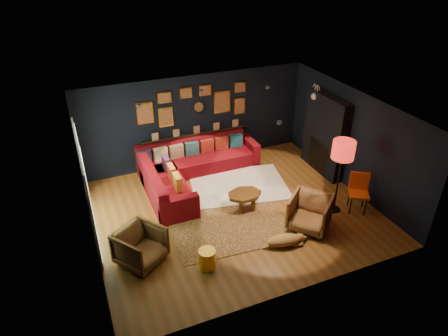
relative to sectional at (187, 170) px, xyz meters
name	(u,v)px	position (x,y,z in m)	size (l,w,h in m)	color
floor	(234,211)	(0.61, -1.81, -0.32)	(6.50, 6.50, 0.00)	brown
room_walls	(235,153)	(0.61, -1.81, 1.27)	(6.50, 6.50, 6.50)	black
sectional	(187,170)	(0.00, 0.00, 0.00)	(3.41, 2.69, 0.86)	maroon
ledge	(197,134)	(0.61, 0.87, 0.60)	(3.20, 0.12, 0.04)	black
gallery_wall	(195,104)	(0.60, 0.91, 1.48)	(3.15, 0.04, 1.02)	yellow
sunburst_mirror	(199,107)	(0.71, 0.91, 1.38)	(0.47, 0.16, 0.47)	silver
fireplace	(325,137)	(3.71, -0.91, 0.70)	(0.31, 1.60, 2.20)	black
deer_head	(320,95)	(3.75, -0.41, 1.73)	(0.50, 0.28, 0.45)	white
sliding_door	(86,188)	(-2.60, -1.21, 0.78)	(0.06, 2.80, 2.20)	white
ceiling_spots	(221,100)	(0.61, -1.01, 2.24)	(3.30, 2.50, 0.06)	black
shag_rug	(239,185)	(1.19, -0.81, -0.31)	(2.48, 1.81, 0.03)	silver
leopard_rug	(230,226)	(0.29, -2.30, -0.32)	(2.65, 1.89, 0.02)	tan
coffee_table	(245,196)	(0.88, -1.82, 0.06)	(0.88, 0.67, 0.43)	brown
pouf	(175,203)	(-0.69, -1.22, -0.11)	(0.56, 0.56, 0.37)	maroon
armchair_left	(140,245)	(-1.82, -2.66, 0.11)	(0.84, 0.79, 0.86)	#B8753A
armchair_right	(310,211)	(1.94, -3.01, 0.12)	(0.86, 0.80, 0.88)	#B8753A
gold_stool	(207,259)	(-0.65, -3.34, -0.11)	(0.34, 0.34, 0.43)	yellow
orange_chair	(359,189)	(3.41, -2.83, 0.25)	(0.62, 0.62, 0.96)	black
floor_lamp	(343,153)	(2.88, -2.69, 1.26)	(0.51, 0.51, 1.86)	black
dog	(285,239)	(1.11, -3.35, -0.14)	(1.03, 0.51, 0.33)	#B28648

